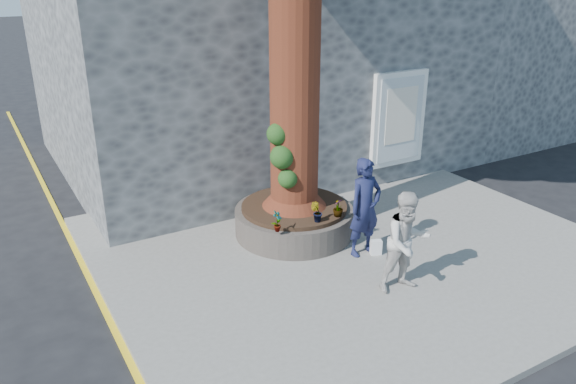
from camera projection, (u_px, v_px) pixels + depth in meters
ground at (315, 297)px, 9.13m from camera, size 120.00×120.00×0.00m
pavement at (353, 248)px, 10.61m from camera, size 9.00×8.00×0.12m
yellow_line at (110, 322)px, 8.51m from camera, size 0.10×30.00×0.01m
stone_shop at (249, 40)px, 14.86m from camera, size 10.30×8.30×6.30m
neighbour_shop at (464, 30)px, 18.66m from camera, size 6.00×8.00×6.00m
planter at (294, 219)px, 10.95m from camera, size 2.30×2.30×0.60m
man at (365, 208)px, 9.95m from camera, size 0.68×0.46×1.82m
woman at (407, 242)px, 8.86m from camera, size 0.90×0.75×1.68m
shopping_bag at (376, 247)px, 10.19m from camera, size 0.23×0.19×0.28m
plant_a at (277, 221)px, 9.68m from camera, size 0.25×0.23×0.39m
plant_b at (317, 212)px, 10.06m from camera, size 0.28×0.28×0.37m
plant_c at (338, 208)px, 10.29m from camera, size 0.25×0.25×0.34m
plant_d at (308, 176)px, 11.85m from camera, size 0.34×0.36×0.32m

